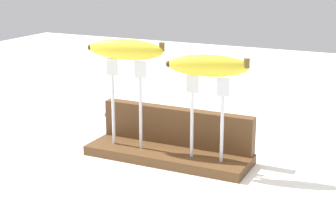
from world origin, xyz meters
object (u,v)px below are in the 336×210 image
fork_stand_left (126,95)px  banana_raised_right (208,66)px  wire_coil (125,113)px  banana_raised_left (125,49)px  fork_stand_right (207,110)px

fork_stand_left → banana_raised_right: banana_raised_right is taller
wire_coil → banana_raised_left: bearing=-58.9°
fork_stand_left → fork_stand_right: fork_stand_left is taller
fork_stand_left → fork_stand_right: (0.18, -0.00, -0.01)m
fork_stand_left → banana_raised_right: bearing=-0.0°
fork_stand_left → fork_stand_right: size_ratio=1.11×
fork_stand_right → fork_stand_left: bearing=180.0°
banana_raised_left → wire_coil: bearing=121.1°
fork_stand_right → wire_coil: size_ratio=1.50×
fork_stand_left → banana_raised_left: 0.10m
wire_coil → banana_raised_right: bearing=-37.7°
banana_raised_right → banana_raised_left: bearing=180.0°
banana_raised_right → wire_coil: (-0.34, 0.27, -0.21)m
banana_raised_left → wire_coil: size_ratio=1.51×
fork_stand_left → banana_raised_right: 0.20m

